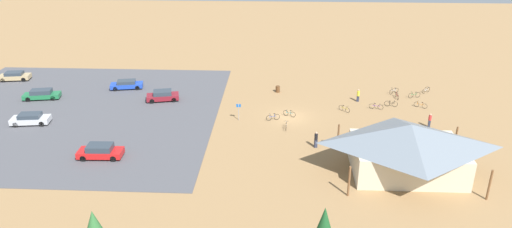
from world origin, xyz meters
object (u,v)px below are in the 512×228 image
at_px(bicycle_red_near_sign, 397,96).
at_px(bicycle_teal_trailside, 289,114).
at_px(bicycle_blue_lone_west, 273,117).
at_px(car_red_second_row, 100,151).
at_px(bicycle_black_mid_cluster, 391,104).
at_px(visitor_by_pavilion, 358,95).
at_px(bike_pavilion, 409,146).
at_px(bicycle_purple_yard_center, 376,107).
at_px(car_maroon_inner_stall, 163,96).
at_px(bicycle_white_yard_front, 426,90).
at_px(visitor_at_bikes, 316,139).
at_px(bicycle_orange_edge_north, 421,105).
at_px(car_silver_back_corner, 30,119).
at_px(bicycle_silver_yard_left, 394,91).
at_px(car_green_mid_lot, 42,94).
at_px(lot_sign, 239,109).
at_px(car_tan_near_entry, 15,76).
at_px(car_blue_by_curb, 127,84).
at_px(bicycle_white_lone_east, 286,126).
at_px(visitor_near_lot, 430,120).
at_px(bicycle_yellow_back_row, 344,109).
at_px(bicycle_green_near_porch, 414,95).
at_px(trash_bin, 278,89).

bearing_deg(bicycle_red_near_sign, bicycle_teal_trailside, 25.12).
distance_m(bicycle_blue_lone_west, car_red_second_row, 20.50).
relative_size(bicycle_black_mid_cluster, visitor_by_pavilion, 0.97).
distance_m(bike_pavilion, bicycle_purple_yard_center, 16.18).
height_order(car_red_second_row, car_maroon_inner_stall, car_red_second_row).
bearing_deg(bicycle_white_yard_front, visitor_at_bikes, 46.55).
xyz_separation_m(bicycle_teal_trailside, bicycle_orange_edge_north, (-17.04, -3.70, -0.01)).
distance_m(car_silver_back_corner, visitor_by_pavilion, 41.20).
xyz_separation_m(bicycle_silver_yard_left, car_green_mid_lot, (48.00, 4.57, 0.33)).
distance_m(lot_sign, bicycle_silver_yard_left, 23.20).
height_order(car_tan_near_entry, visitor_at_bikes, visitor_at_bikes).
distance_m(bicycle_white_yard_front, car_maroon_inner_stall, 36.45).
bearing_deg(car_blue_by_curb, car_silver_back_corner, 58.10).
distance_m(bicycle_red_near_sign, car_silver_back_corner, 46.88).
xyz_separation_m(lot_sign, car_blue_by_curb, (16.89, -10.07, -0.73)).
bearing_deg(bicycle_white_yard_front, bicycle_teal_trailside, 25.56).
bearing_deg(bicycle_teal_trailside, bicycle_white_lone_east, 83.47).
relative_size(car_tan_near_entry, visitor_near_lot, 2.67).
bearing_deg(bicycle_yellow_back_row, bicycle_purple_yard_center, -167.33).
bearing_deg(car_green_mid_lot, car_tan_near_entry, -43.93).
distance_m(bicycle_silver_yard_left, car_tan_near_entry, 55.70).
distance_m(car_silver_back_corner, car_green_mid_lot, 8.38).
bearing_deg(bicycle_red_near_sign, bicycle_green_near_porch, -172.62).
bearing_deg(car_blue_by_curb, car_red_second_row, 99.56).
bearing_deg(car_green_mid_lot, bicycle_blue_lone_west, 170.26).
distance_m(bicycle_blue_lone_west, visitor_at_bikes, 8.45).
height_order(bicycle_red_near_sign, bicycle_white_lone_east, bicycle_white_lone_east).
bearing_deg(visitor_by_pavilion, car_tan_near_entry, -6.80).
relative_size(bicycle_white_lone_east, car_red_second_row, 0.38).
relative_size(bicycle_yellow_back_row, bicycle_white_lone_east, 0.74).
height_order(bicycle_silver_yard_left, visitor_by_pavilion, visitor_by_pavilion).
bearing_deg(car_blue_by_curb, bicycle_yellow_back_row, 167.40).
xyz_separation_m(bicycle_black_mid_cluster, visitor_at_bikes, (10.56, 12.12, 0.59)).
bearing_deg(bicycle_red_near_sign, bicycle_yellow_back_row, 32.82).
relative_size(car_red_second_row, car_blue_by_curb, 0.97).
distance_m(lot_sign, car_tan_near_entry, 37.08).
bearing_deg(bicycle_teal_trailside, trash_bin, -79.97).
bearing_deg(bicycle_white_lone_east, car_maroon_inner_stall, -26.07).
bearing_deg(car_blue_by_curb, bicycle_blue_lone_west, 154.78).
height_order(bicycle_orange_edge_north, car_blue_by_curb, car_blue_by_curb).
xyz_separation_m(car_silver_back_corner, visitor_at_bikes, (-33.62, 4.33, 0.26)).
relative_size(bicycle_silver_yard_left, visitor_at_bikes, 0.78).
xyz_separation_m(bicycle_green_near_porch, car_red_second_row, (36.76, 18.93, 0.37)).
relative_size(bicycle_purple_yard_center, car_blue_by_curb, 0.37).
relative_size(bicycle_teal_trailside, car_maroon_inner_stall, 0.34).
relative_size(bicycle_silver_yard_left, car_tan_near_entry, 0.32).
bearing_deg(bicycle_yellow_back_row, bike_pavilion, 105.32).
height_order(bike_pavilion, visitor_at_bikes, bike_pavilion).
distance_m(lot_sign, visitor_at_bikes, 11.23).
distance_m(bicycle_blue_lone_west, visitor_by_pavilion, 13.11).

